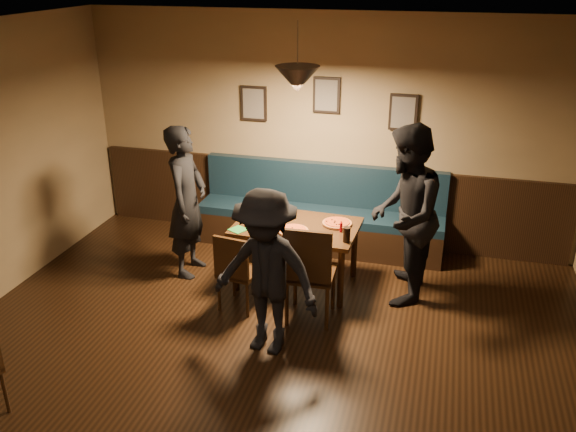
% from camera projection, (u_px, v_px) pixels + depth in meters
% --- Properties ---
extents(floor, '(7.00, 7.00, 0.00)m').
position_uv_depth(floor, '(231.00, 420.00, 4.73)').
color(floor, black).
rests_on(floor, ground).
extents(ceiling, '(7.00, 7.00, 0.00)m').
position_uv_depth(ceiling, '(214.00, 53.00, 3.63)').
color(ceiling, silver).
rests_on(ceiling, ground).
extents(wall_back, '(6.00, 0.00, 6.00)m').
position_uv_depth(wall_back, '(326.00, 132.00, 7.29)').
color(wall_back, '#8C704F').
rests_on(wall_back, ground).
extents(wainscot, '(5.88, 0.06, 1.00)m').
position_uv_depth(wainscot, '(324.00, 202.00, 7.61)').
color(wainscot, black).
rests_on(wainscot, ground).
extents(booth_bench, '(3.00, 0.60, 1.00)m').
position_uv_depth(booth_bench, '(319.00, 210.00, 7.37)').
color(booth_bench, '#0F232D').
rests_on(booth_bench, ground).
extents(picture_left, '(0.32, 0.04, 0.42)m').
position_uv_depth(picture_left, '(254.00, 103.00, 7.36)').
color(picture_left, black).
rests_on(picture_left, wall_back).
extents(picture_center, '(0.32, 0.04, 0.42)m').
position_uv_depth(picture_center, '(327.00, 95.00, 7.08)').
color(picture_center, black).
rests_on(picture_center, wall_back).
extents(picture_right, '(0.32, 0.04, 0.42)m').
position_uv_depth(picture_right, '(403.00, 112.00, 6.93)').
color(picture_right, black).
rests_on(picture_right, wall_back).
extents(pendant_lamp, '(0.44, 0.44, 0.25)m').
position_uv_depth(pendant_lamp, '(297.00, 79.00, 5.85)').
color(pendant_lamp, black).
rests_on(pendant_lamp, ceiling).
extents(dining_table, '(1.34, 0.89, 0.70)m').
position_uv_depth(dining_table, '(296.00, 254.00, 6.59)').
color(dining_table, black).
rests_on(dining_table, floor).
extents(chair_near_left, '(0.42, 0.42, 0.85)m').
position_uv_depth(chair_near_left, '(240.00, 270.00, 6.11)').
color(chair_near_left, black).
rests_on(chair_near_left, floor).
extents(chair_near_right, '(0.48, 0.48, 1.04)m').
position_uv_depth(chair_near_right, '(311.00, 271.00, 5.88)').
color(chair_near_right, black).
rests_on(chair_near_right, floor).
extents(diner_left, '(0.42, 0.63, 1.72)m').
position_uv_depth(diner_left, '(187.00, 202.00, 6.65)').
color(diner_left, black).
rests_on(diner_left, floor).
extents(diner_right, '(0.73, 0.92, 1.87)m').
position_uv_depth(diner_right, '(405.00, 215.00, 6.10)').
color(diner_right, black).
rests_on(diner_right, floor).
extents(diner_front, '(1.09, 0.75, 1.56)m').
position_uv_depth(diner_front, '(266.00, 273.00, 5.30)').
color(diner_front, black).
rests_on(diner_front, floor).
extents(pizza_a, '(0.44, 0.44, 0.04)m').
position_uv_depth(pizza_a, '(265.00, 217.00, 6.60)').
color(pizza_a, gold).
rests_on(pizza_a, dining_table).
extents(pizza_b, '(0.35, 0.35, 0.04)m').
position_uv_depth(pizza_b, '(293.00, 231.00, 6.28)').
color(pizza_b, orange).
rests_on(pizza_b, dining_table).
extents(pizza_c, '(0.39, 0.39, 0.04)m').
position_uv_depth(pizza_c, '(337.00, 223.00, 6.46)').
color(pizza_c, orange).
rests_on(pizza_c, dining_table).
extents(soda_glass, '(0.08, 0.08, 0.16)m').
position_uv_depth(soda_glass, '(347.00, 235.00, 6.05)').
color(soda_glass, black).
rests_on(soda_glass, dining_table).
extents(tabasco_bottle, '(0.04, 0.04, 0.13)m').
position_uv_depth(tabasco_bottle, '(341.00, 226.00, 6.27)').
color(tabasco_bottle, '#960510').
rests_on(tabasco_bottle, dining_table).
extents(napkin_a, '(0.16, 0.16, 0.01)m').
position_uv_depth(napkin_a, '(251.00, 212.00, 6.79)').
color(napkin_a, '#1E712B').
rests_on(napkin_a, dining_table).
extents(napkin_b, '(0.22, 0.22, 0.01)m').
position_uv_depth(napkin_b, '(238.00, 230.00, 6.34)').
color(napkin_b, '#1F7428').
rests_on(napkin_b, dining_table).
extents(cutlery_set, '(0.19, 0.10, 0.00)m').
position_uv_depth(cutlery_set, '(281.00, 238.00, 6.16)').
color(cutlery_set, silver).
rests_on(cutlery_set, dining_table).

